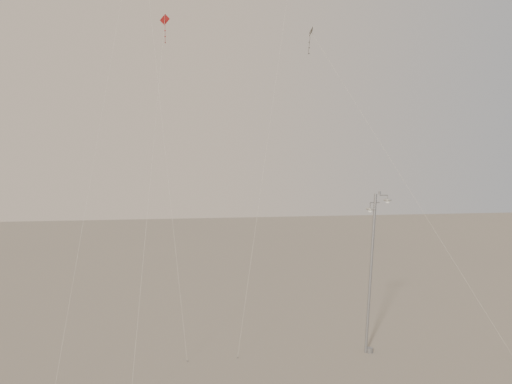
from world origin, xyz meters
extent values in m
cylinder|color=#9A9CA2|center=(7.85, 4.81, 0.15)|extent=(0.44, 0.44, 0.30)
cylinder|color=#9A9CA2|center=(7.85, 4.81, 5.02)|extent=(0.70, 0.18, 10.05)
cylinder|color=#9A9CA2|center=(8.37, 4.81, 10.10)|extent=(0.14, 0.14, 0.18)
cylinder|color=#9A9CA2|center=(8.62, 4.79, 9.95)|extent=(0.50, 0.11, 0.07)
cylinder|color=#9A9CA2|center=(8.86, 4.77, 9.80)|extent=(0.06, 0.06, 0.30)
ellipsoid|color=#A9A9A4|center=(8.86, 4.77, 9.65)|extent=(0.52, 0.52, 0.18)
cylinder|color=#9A9CA2|center=(8.07, 4.82, 9.50)|extent=(0.60, 0.08, 0.07)
cylinder|color=#9A9CA2|center=(7.77, 4.83, 9.30)|extent=(0.06, 0.06, 0.40)
ellipsoid|color=#A9A9A4|center=(7.77, 4.83, 9.10)|extent=(0.52, 0.52, 0.18)
cylinder|color=beige|center=(-8.31, 10.09, 17.93)|extent=(4.90, 15.15, 35.76)
cylinder|color=beige|center=(-4.72, 7.86, 12.45)|extent=(2.30, 5.79, 24.80)
cylinder|color=#9A9CA2|center=(-3.58, 4.98, 0.05)|extent=(0.06, 0.06, 0.10)
cylinder|color=beige|center=(3.22, 12.02, 17.90)|extent=(7.47, 13.82, 35.71)
cylinder|color=#9A9CA2|center=(-0.51, 5.11, 0.05)|extent=(0.06, 0.06, 0.10)
cube|color=maroon|center=(-4.68, 7.31, 20.74)|extent=(0.62, 0.30, 0.64)
cylinder|color=maroon|center=(-4.67, 7.46, 19.89)|extent=(0.04, 0.18, 1.13)
cylinder|color=beige|center=(-5.65, 3.18, 10.39)|extent=(1.94, 8.28, 20.69)
cube|color=#2A2723|center=(4.83, 8.35, 20.54)|extent=(0.31, 0.79, 0.72)
cylinder|color=#2A2723|center=(4.69, 8.29, 19.62)|extent=(0.18, 0.10, 1.17)
cylinder|color=beige|center=(10.15, 4.49, 10.30)|extent=(10.67, 7.75, 20.50)
camera|label=1|loc=(-4.80, -28.73, 12.61)|focal=40.00mm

